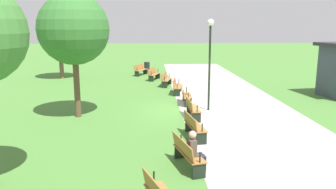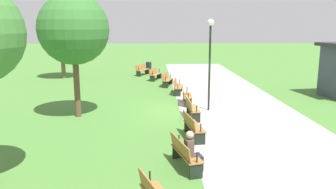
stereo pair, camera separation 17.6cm
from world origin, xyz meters
TOP-DOWN VIEW (x-y plane):
  - ground_plane at (0.00, 0.00)m, footprint 120.00×120.00m
  - path_paving at (0.00, 2.30)m, footprint 38.95×5.61m
  - bench_0 at (-11.75, -2.76)m, footprint 1.67×1.14m
  - bench_1 at (-9.26, -1.70)m, footprint 1.69×1.01m
  - bench_2 at (-6.68, -0.91)m, footprint 1.70×0.86m
  - bench_3 at (-4.04, -0.37)m, footprint 1.68×0.71m
  - bench_4 at (-1.35, -0.10)m, footprint 1.65×0.55m
  - bench_5 at (1.35, -0.10)m, footprint 1.65×0.55m
  - bench_6 at (4.04, -0.37)m, footprint 1.68×0.71m
  - bench_7 at (6.68, -0.91)m, footprint 1.70×0.86m
  - person_seated at (6.89, -0.71)m, footprint 0.42×0.57m
  - tree_1 at (0.87, -5.23)m, footprint 3.09×3.09m
  - tree_2 at (-10.47, -8.82)m, footprint 3.28×3.28m
  - lamp_post at (0.00, 0.88)m, footprint 0.32×0.32m
  - trash_bin at (-13.60, -2.24)m, footprint 0.49×0.49m

SIDE VIEW (x-z plane):
  - ground_plane at x=0.00m, z-range 0.00..0.00m
  - path_paving at x=0.00m, z-range 0.00..0.01m
  - trash_bin at x=-13.60m, z-range 0.00..0.88m
  - bench_0 at x=-11.75m, z-range 0.02..0.91m
  - bench_1 at x=-9.26m, z-range 0.02..0.91m
  - bench_2 at x=-6.68m, z-range 0.02..0.91m
  - bench_3 at x=-4.04m, z-range 0.02..0.91m
  - bench_4 at x=-1.35m, z-range 0.02..0.91m
  - bench_5 at x=1.35m, z-range 0.02..0.91m
  - bench_6 at x=4.04m, z-range 0.02..0.91m
  - bench_7 at x=6.68m, z-range 0.02..0.91m
  - person_seated at x=6.89m, z-range 0.04..1.24m
  - lamp_post at x=0.00m, z-range 0.82..5.18m
  - tree_2 at x=-10.47m, z-range 0.88..5.95m
  - tree_1 at x=0.87m, z-range 1.17..6.62m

